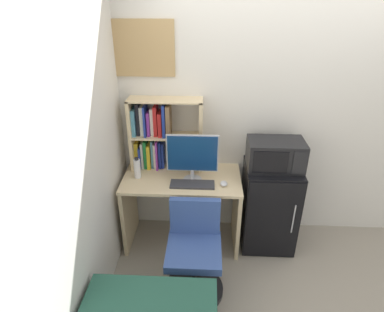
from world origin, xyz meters
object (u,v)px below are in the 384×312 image
(water_bottle, at_px, (137,168))
(mini_fridge, at_px, (269,206))
(wall_corkboard, at_px, (134,48))
(monitor, at_px, (192,156))
(computer_mouse, at_px, (224,184))
(keyboard, at_px, (192,184))
(desk_chair, at_px, (194,255))
(hutch_bookshelf, at_px, (157,133))
(microwave, at_px, (275,155))

(water_bottle, distance_m, mini_fridge, 1.38)
(wall_corkboard, bearing_deg, water_bottle, -87.41)
(monitor, distance_m, mini_fridge, 0.98)
(computer_mouse, bearing_deg, keyboard, -177.34)
(monitor, relative_size, computer_mouse, 5.52)
(desk_chair, bearing_deg, hutch_bookshelf, 116.46)
(monitor, height_order, water_bottle, monitor)
(hutch_bookshelf, height_order, monitor, hutch_bookshelf)
(hutch_bookshelf, xyz_separation_m, keyboard, (0.37, -0.35, -0.36))
(computer_mouse, bearing_deg, water_bottle, 172.48)
(wall_corkboard, bearing_deg, desk_chair, -56.99)
(monitor, bearing_deg, mini_fridge, 5.92)
(keyboard, height_order, desk_chair, desk_chair)
(monitor, xyz_separation_m, water_bottle, (-0.53, 0.03, -0.17))
(water_bottle, bearing_deg, monitor, -3.55)
(monitor, height_order, keyboard, monitor)
(hutch_bookshelf, relative_size, monitor, 1.50)
(microwave, distance_m, wall_corkboard, 1.62)
(hutch_bookshelf, xyz_separation_m, computer_mouse, (0.66, -0.34, -0.35))
(keyboard, relative_size, wall_corkboard, 0.56)
(computer_mouse, height_order, wall_corkboard, wall_corkboard)
(water_bottle, distance_m, microwave, 1.32)
(computer_mouse, bearing_deg, hutch_bookshelf, 153.01)
(monitor, xyz_separation_m, keyboard, (0.00, -0.09, -0.25))
(monitor, xyz_separation_m, mini_fridge, (0.77, 0.08, -0.60))
(computer_mouse, relative_size, mini_fridge, 0.10)
(monitor, bearing_deg, computer_mouse, -14.44)
(water_bottle, height_order, wall_corkboard, wall_corkboard)
(hutch_bookshelf, distance_m, microwave, 1.16)
(desk_chair, bearing_deg, microwave, 41.29)
(hutch_bookshelf, xyz_separation_m, water_bottle, (-0.17, -0.23, -0.27))
(computer_mouse, height_order, water_bottle, water_bottle)
(keyboard, xyz_separation_m, water_bottle, (-0.54, 0.12, 0.09))
(computer_mouse, bearing_deg, mini_fridge, 18.22)
(hutch_bookshelf, xyz_separation_m, mini_fridge, (1.14, -0.18, -0.70))
(desk_chair, bearing_deg, water_bottle, 134.21)
(keyboard, distance_m, water_bottle, 0.56)
(water_bottle, xyz_separation_m, wall_corkboard, (-0.01, 0.32, 1.06))
(mini_fridge, distance_m, wall_corkboard, 2.01)
(desk_chair, bearing_deg, monitor, 94.38)
(monitor, bearing_deg, hutch_bookshelf, 144.47)
(water_bottle, relative_size, microwave, 0.41)
(monitor, height_order, computer_mouse, monitor)
(mini_fridge, bearing_deg, keyboard, -167.52)
(keyboard, relative_size, mini_fridge, 0.46)
(water_bottle, xyz_separation_m, microwave, (1.31, 0.05, 0.16))
(water_bottle, bearing_deg, computer_mouse, -7.52)
(keyboard, bearing_deg, water_bottle, 167.06)
(monitor, relative_size, microwave, 0.93)
(keyboard, distance_m, desk_chair, 0.63)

